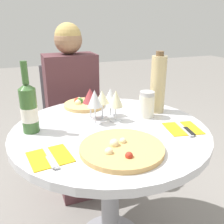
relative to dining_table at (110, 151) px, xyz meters
The scene contains 15 objects.
dining_table is the anchor object (origin of this frame).
chair_behind_diner 0.79m from the dining_table, 92.39° to the left, with size 0.39×0.39×0.88m.
seated_diner 0.64m from the dining_table, 92.92° to the left, with size 0.36×0.44×1.18m.
pizza_large 0.27m from the dining_table, 98.93° to the right, with size 0.33×0.33×0.05m.
pizza_small_far 0.37m from the dining_table, 96.64° to the left, with size 0.23×0.23×0.05m.
wine_bottle 0.43m from the dining_table, 165.86° to the left, with size 0.07×0.07×0.32m.
tall_carafe 0.44m from the dining_table, 20.13° to the left, with size 0.08×0.08×0.33m.
sugar_shaker 0.30m from the dining_table, 15.56° to the left, with size 0.08×0.08×0.14m.
wine_glass_front_right 0.26m from the dining_table, 51.15° to the left, with size 0.07×0.07×0.16m.
wine_glass_center 0.26m from the dining_table, 87.82° to the left, with size 0.07×0.07×0.15m.
wine_glass_front_left 0.27m from the dining_table, 124.59° to the left, with size 0.07×0.07×0.17m.
wine_glass_back_left 0.29m from the dining_table, 108.62° to the left, with size 0.08×0.08×0.16m.
wine_glass_back_right 0.28m from the dining_table, 68.52° to the left, with size 0.07×0.07×0.15m.
place_setting_left 0.38m from the dining_table, 149.60° to the right, with size 0.17×0.19×0.01m.
place_setting_right 0.37m from the dining_table, 23.77° to the right, with size 0.18×0.19×0.01m.
Camera 1 is at (-0.38, -1.01, 1.20)m, focal length 40.00 mm.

